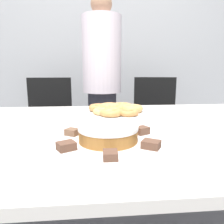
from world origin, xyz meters
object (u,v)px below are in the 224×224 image
object	(u,v)px
plate_cake	(108,142)
frosted_cake	(108,133)
person_standing	(102,86)
office_chair_right	(155,129)
plate_donuts	(114,113)
office_chair_left	(48,132)

from	to	relation	value
plate_cake	frosted_cake	xyz separation A→B (m)	(-0.00, -0.00, 0.03)
person_standing	plate_cake	size ratio (longest dim) A/B	4.04
plate_cake	office_chair_right	bearing A→B (deg)	66.55
person_standing	plate_donuts	bearing A→B (deg)	-87.24
person_standing	plate_cake	bearing A→B (deg)	-91.67
office_chair_left	office_chair_right	world-z (taller)	same
frosted_cake	office_chair_left	bearing A→B (deg)	110.16
person_standing	plate_cake	xyz separation A→B (m)	(-0.04, -1.21, -0.09)
plate_donuts	frosted_cake	world-z (taller)	frosted_cake
person_standing	office_chair_right	size ratio (longest dim) A/B	1.75
plate_cake	plate_donuts	world-z (taller)	same
person_standing	plate_donuts	xyz separation A→B (m)	(0.03, -0.72, -0.09)
office_chair_right	plate_cake	size ratio (longest dim) A/B	2.31
plate_cake	office_chair_left	bearing A→B (deg)	110.16
office_chair_right	plate_cake	xyz separation A→B (m)	(-0.53, -1.21, 0.31)
office_chair_right	plate_donuts	world-z (taller)	office_chair_right
office_chair_right	plate_cake	distance (m)	1.36
office_chair_left	plate_donuts	distance (m)	0.95
office_chair_left	plate_donuts	bearing A→B (deg)	-53.62
person_standing	plate_donuts	world-z (taller)	person_standing
office_chair_right	plate_cake	world-z (taller)	office_chair_right
person_standing	office_chair_left	xyz separation A→B (m)	(-0.48, 0.01, -0.40)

